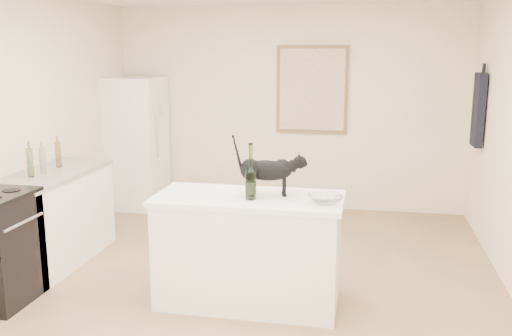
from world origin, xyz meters
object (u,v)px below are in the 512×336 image
object	(u,v)px
black_cat	(267,173)
glass_bowl	(325,199)
wine_bottle	(251,175)
fridge	(136,143)

from	to	relation	value
black_cat	glass_bowl	size ratio (longest dim) A/B	1.96
black_cat	glass_bowl	xyz separation A→B (m)	(0.48, -0.15, -0.15)
wine_bottle	glass_bowl	bearing A→B (deg)	-0.54
wine_bottle	glass_bowl	xyz separation A→B (m)	(0.58, -0.01, -0.16)
fridge	black_cat	world-z (taller)	fridge
fridge	wine_bottle	bearing A→B (deg)	-51.69
fridge	black_cat	bearing A→B (deg)	-48.79
fridge	glass_bowl	xyz separation A→B (m)	(2.66, -2.65, 0.08)
black_cat	glass_bowl	distance (m)	0.52
fridge	black_cat	xyz separation A→B (m)	(2.19, -2.50, 0.23)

